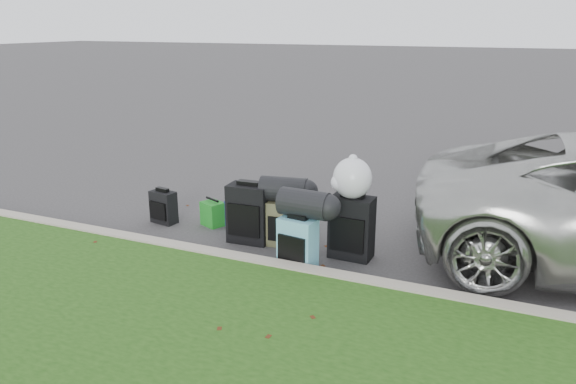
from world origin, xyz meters
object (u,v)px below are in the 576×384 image
at_px(suitcase_large_black_left, 249,213).
at_px(tote_navy, 239,212).
at_px(suitcase_olive, 285,224).
at_px(suitcase_teal, 298,244).
at_px(suitcase_small_black, 164,207).
at_px(suitcase_large_black_right, 352,227).
at_px(tote_green, 213,214).

bearing_deg(suitcase_large_black_left, tote_navy, 127.30).
bearing_deg(suitcase_large_black_left, suitcase_olive, 4.62).
bearing_deg(suitcase_olive, suitcase_large_black_left, -176.37).
height_order(suitcase_large_black_left, suitcase_teal, suitcase_large_black_left).
bearing_deg(suitcase_teal, tote_navy, 150.49).
xyz_separation_m(suitcase_small_black, tote_navy, (0.96, 0.35, -0.05)).
bearing_deg(suitcase_large_black_right, suitcase_teal, -128.29).
relative_size(suitcase_small_black, suitcase_teal, 0.76).
relative_size(suitcase_large_black_left, tote_green, 2.26).
distance_m(suitcase_large_black_left, suitcase_teal, 0.99).
distance_m(suitcase_small_black, suitcase_large_black_right, 2.67).
xyz_separation_m(suitcase_olive, suitcase_large_black_right, (0.84, -0.02, 0.09)).
relative_size(suitcase_teal, suitcase_large_black_right, 0.80).
xyz_separation_m(suitcase_large_black_left, tote_navy, (-0.41, 0.48, -0.19)).
bearing_deg(suitcase_teal, tote_green, 160.92).
bearing_deg(suitcase_teal, suitcase_small_black, 172.41).
distance_m(suitcase_teal, tote_green, 1.76).
distance_m(suitcase_large_black_right, tote_green, 2.04).
bearing_deg(tote_green, suitcase_teal, -3.76).
distance_m(suitcase_large_black_left, tote_navy, 0.66).
relative_size(suitcase_large_black_left, suitcase_large_black_right, 1.00).
bearing_deg(tote_navy, suitcase_small_black, -166.53).
bearing_deg(suitcase_large_black_right, suitcase_large_black_left, -176.83).
distance_m(tote_green, tote_navy, 0.35).
height_order(suitcase_small_black, suitcase_large_black_left, suitcase_large_black_left).
height_order(suitcase_olive, suitcase_large_black_right, suitcase_large_black_right).
relative_size(suitcase_olive, suitcase_large_black_right, 0.76).
bearing_deg(suitcase_large_black_left, suitcase_large_black_right, -1.47).
relative_size(suitcase_large_black_right, tote_navy, 2.11).
bearing_deg(tote_green, suitcase_large_black_left, -0.19).
bearing_deg(suitcase_large_black_left, suitcase_small_black, 171.22).
relative_size(suitcase_small_black, tote_navy, 1.27).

